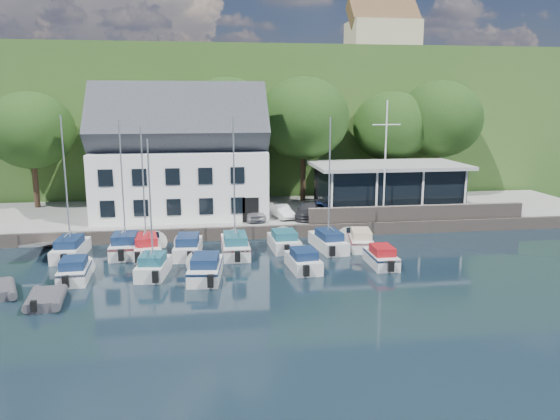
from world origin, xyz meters
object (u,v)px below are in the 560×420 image
Objects in this scene: boat_r1_5 at (284,240)px; boat_r1_2 at (144,192)px; boat_r2_1 at (150,206)px; boat_r1_7 at (360,238)px; car_dgrey at (309,210)px; boat_r1_6 at (329,190)px; car_blue at (316,209)px; boat_r2_4 at (381,255)px; club_pavilion at (387,187)px; flagpole at (385,161)px; car_silver at (253,212)px; dinghy_1 at (46,297)px; harbor_building at (181,163)px; boat_r1_4 at (234,190)px; boat_r1_0 at (67,194)px; boat_r1_3 at (188,245)px; boat_r2_2 at (205,266)px; boat_r1_1 at (122,187)px; car_white at (282,211)px; boat_r2_0 at (75,269)px; boat_r2_3 at (303,259)px.

boat_r1_2 is at bearing 178.19° from boat_r1_5.
boat_r1_7 is at bearing 25.93° from boat_r2_1.
boat_r1_6 is at bearing -69.32° from car_dgrey.
boat_r2_4 is at bearing -83.12° from car_blue.
club_pavilion is 1.38× the size of flagpole.
car_silver is at bearing 103.68° from boat_r1_5.
boat_r2_4 is (2.50, -4.39, -3.66)m from boat_r1_6.
boat_r1_6 reaches higher than club_pavilion.
dinghy_1 is (-24.61, -17.14, -2.67)m from club_pavilion.
dinghy_1 is (-6.61, -17.64, -4.97)m from harbor_building.
boat_r2_4 reaches higher than boat_r1_7.
boat_r1_4 reaches higher than car_dgrey.
boat_r1_4 is at bearing -1.95° from boat_r1_0.
boat_r1_3 reaches higher than boat_r2_4.
harbor_building is 2.41× the size of boat_r2_2.
boat_r2_4 is (7.34, -10.47, -0.97)m from car_silver.
boat_r1_2 is at bearing -149.40° from car_silver.
boat_r2_1 reaches higher than boat_r2_2.
boat_r1_1 is 2.92× the size of dinghy_1.
car_blue is 11.23m from boat_r2_4.
boat_r1_1 reaches higher than boat_r2_2.
car_silver is at bearing 125.26° from boat_r2_4.
car_white reaches higher than boat_r2_0.
boat_r1_4 is (-7.25, -6.95, 2.92)m from car_blue.
car_dgrey is 6.67m from boat_r1_6.
boat_r1_4 is (-14.09, -8.96, 1.49)m from club_pavilion.
car_blue is at bearing 17.20° from boat_r1_2.
car_white is (2.37, 0.32, -0.10)m from car_silver.
boat_r2_2 is at bearing -62.72° from boat_r1_2.
harbor_building reaches higher than boat_r1_3.
boat_r1_1 is 9.01m from boat_r2_2.
boat_r1_1 is at bearing 176.48° from boat_r1_5.
boat_r2_0 is (-5.96, -13.73, -4.65)m from harbor_building.
boat_r1_0 reaches higher than boat_r1_7.
boat_r1_2 reaches higher than car_silver.
boat_r1_3 is (-7.54, -6.65, -0.80)m from car_white.
boat_r1_6 reaches higher than boat_r2_4.
boat_r1_0 is at bearing 179.45° from boat_r1_1.
boat_r2_2 is at bearing -112.95° from boat_r1_4.
boat_r2_2 is (-4.01, -11.44, -0.90)m from car_silver.
boat_r1_1 is 17.99m from boat_r2_4.
boat_r1_6 is at bearing 2.54° from boat_r1_4.
dinghy_1 is at bearing -102.48° from boat_r2_0.
boat_r1_0 is 7.77m from boat_r2_1.
boat_r1_2 is at bearing -170.63° from boat_r1_7.
boat_r2_4 is at bearing -23.97° from boat_r1_4.
boat_r1_1 reaches higher than car_white.
car_dgrey is 1.20× the size of car_blue.
boat_r1_3 is at bearing 72.64° from boat_r2_1.
boat_r2_3 is at bearing -83.77° from car_silver.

